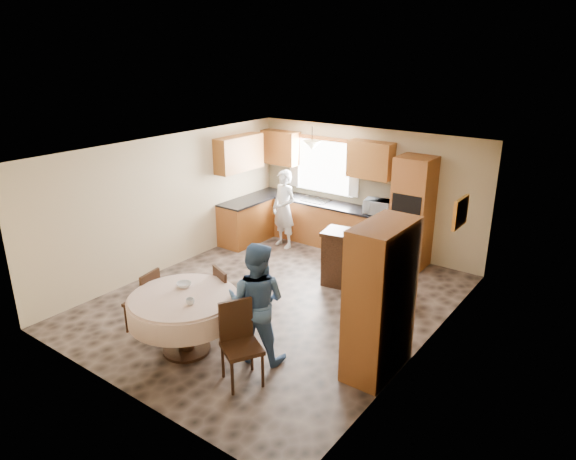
% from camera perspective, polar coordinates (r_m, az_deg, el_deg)
% --- Properties ---
extents(floor, '(5.00, 6.00, 0.01)m').
position_cam_1_polar(floor, '(8.61, -1.33, -7.84)').
color(floor, '#725C4F').
rests_on(floor, ground).
extents(ceiling, '(5.00, 6.00, 0.01)m').
position_cam_1_polar(ceiling, '(7.78, -1.48, 8.72)').
color(ceiling, white).
rests_on(ceiling, wall_back).
extents(wall_back, '(5.00, 0.02, 2.50)m').
position_cam_1_polar(wall_back, '(10.53, 8.67, 4.44)').
color(wall_back, tan).
rests_on(wall_back, floor).
extents(wall_front, '(5.00, 0.02, 2.50)m').
position_cam_1_polar(wall_front, '(6.21, -18.73, -7.50)').
color(wall_front, tan).
rests_on(wall_front, floor).
extents(wall_left, '(0.02, 6.00, 2.50)m').
position_cam_1_polar(wall_left, '(9.77, -13.09, 2.95)').
color(wall_left, tan).
rests_on(wall_left, floor).
extents(wall_right, '(0.02, 6.00, 2.50)m').
position_cam_1_polar(wall_right, '(6.97, 15.13, -4.09)').
color(wall_right, tan).
rests_on(wall_right, floor).
extents(window, '(1.40, 0.03, 1.10)m').
position_cam_1_polar(window, '(10.92, 4.05, 7.05)').
color(window, white).
rests_on(window, wall_back).
extents(curtain_left, '(0.22, 0.02, 1.15)m').
position_cam_1_polar(curtain_left, '(11.27, 0.68, 7.77)').
color(curtain_left, white).
rests_on(curtain_left, wall_back).
extents(curtain_right, '(0.22, 0.02, 1.15)m').
position_cam_1_polar(curtain_right, '(10.49, 7.39, 6.70)').
color(curtain_right, white).
rests_on(curtain_right, wall_back).
extents(base_cab_back, '(3.30, 0.60, 0.88)m').
position_cam_1_polar(base_cab_back, '(10.93, 3.78, 0.74)').
color(base_cab_back, '#B86731').
rests_on(base_cab_back, floor).
extents(counter_back, '(3.30, 0.64, 0.04)m').
position_cam_1_polar(counter_back, '(10.79, 3.83, 3.06)').
color(counter_back, black).
rests_on(counter_back, base_cab_back).
extents(base_cab_left, '(0.60, 1.20, 0.88)m').
position_cam_1_polar(base_cab_left, '(11.01, -4.69, 0.87)').
color(base_cab_left, '#B86731').
rests_on(base_cab_left, floor).
extents(counter_left, '(0.64, 1.20, 0.04)m').
position_cam_1_polar(counter_left, '(10.87, -4.76, 3.17)').
color(counter_left, black).
rests_on(counter_left, base_cab_left).
extents(backsplash, '(3.30, 0.02, 0.55)m').
position_cam_1_polar(backsplash, '(10.95, 4.69, 4.81)').
color(backsplash, beige).
rests_on(backsplash, wall_back).
extents(wall_cab_left, '(0.85, 0.33, 0.72)m').
position_cam_1_polar(wall_cab_left, '(11.32, -0.85, 9.16)').
color(wall_cab_left, '#AE692B').
rests_on(wall_cab_left, wall_back).
extents(wall_cab_right, '(0.90, 0.33, 0.72)m').
position_cam_1_polar(wall_cab_right, '(10.17, 9.16, 7.70)').
color(wall_cab_right, '#AE692B').
rests_on(wall_cab_right, wall_back).
extents(wall_cab_side, '(0.33, 1.20, 0.72)m').
position_cam_1_polar(wall_cab_side, '(10.72, -5.46, 8.47)').
color(wall_cab_side, '#AE692B').
rests_on(wall_cab_side, wall_left).
extents(oven_tower, '(0.66, 0.62, 2.12)m').
position_cam_1_polar(oven_tower, '(9.85, 13.65, 1.88)').
color(oven_tower, '#B86731').
rests_on(oven_tower, floor).
extents(oven_upper, '(0.56, 0.01, 0.45)m').
position_cam_1_polar(oven_upper, '(9.52, 12.99, 2.51)').
color(oven_upper, black).
rests_on(oven_upper, oven_tower).
extents(oven_lower, '(0.56, 0.01, 0.45)m').
position_cam_1_polar(oven_lower, '(9.67, 12.76, -0.32)').
color(oven_lower, black).
rests_on(oven_lower, oven_tower).
extents(pendant, '(0.36, 0.36, 0.18)m').
position_cam_1_polar(pendant, '(10.42, 2.68, 9.39)').
color(pendant, beige).
rests_on(pendant, ceiling).
extents(sideboard, '(1.37, 0.75, 0.93)m').
position_cam_1_polar(sideboard, '(8.95, 7.93, -3.63)').
color(sideboard, '#3A1F0F').
rests_on(sideboard, floor).
extents(space_heater, '(0.43, 0.37, 0.49)m').
position_cam_1_polar(space_heater, '(8.49, 12.15, -6.88)').
color(space_heater, black).
rests_on(space_heater, floor).
extents(cupboard, '(0.53, 1.05, 2.01)m').
position_cam_1_polar(cupboard, '(6.55, 10.23, -7.64)').
color(cupboard, '#B86731').
rests_on(cupboard, floor).
extents(dining_table, '(1.48, 1.48, 0.85)m').
position_cam_1_polar(dining_table, '(7.12, -11.51, -8.49)').
color(dining_table, '#3A1F0F').
rests_on(dining_table, floor).
extents(chair_left, '(0.49, 0.49, 0.96)m').
position_cam_1_polar(chair_left, '(7.80, -15.50, -7.33)').
color(chair_left, '#3A1F0F').
rests_on(chair_left, floor).
extents(chair_back, '(0.55, 0.55, 0.98)m').
position_cam_1_polar(chair_back, '(7.63, -6.71, -7.21)').
color(chair_back, '#3A1F0F').
rests_on(chair_back, floor).
extents(chair_right, '(0.62, 0.62, 1.05)m').
position_cam_1_polar(chair_right, '(6.51, -5.42, -11.89)').
color(chair_right, '#3A1F0F').
rests_on(chair_right, floor).
extents(framed_picture, '(0.06, 0.54, 0.45)m').
position_cam_1_polar(framed_picture, '(7.97, 18.62, 1.88)').
color(framed_picture, gold).
rests_on(framed_picture, wall_right).
extents(microwave, '(0.56, 0.44, 0.28)m').
position_cam_1_polar(microwave, '(10.09, 9.93, 2.57)').
color(microwave, silver).
rests_on(microwave, counter_back).
extents(person_sink, '(0.66, 0.50, 1.63)m').
position_cam_1_polar(person_sink, '(10.61, -0.45, 2.34)').
color(person_sink, silver).
rests_on(person_sink, floor).
extents(person_dining, '(0.96, 0.85, 1.66)m').
position_cam_1_polar(person_dining, '(6.79, -3.51, -8.02)').
color(person_dining, '#3E5E88').
rests_on(person_dining, floor).
extents(bowl_sideboard, '(0.31, 0.31, 0.06)m').
position_cam_1_polar(bowl_sideboard, '(8.93, 6.09, -0.21)').
color(bowl_sideboard, '#B2B2B2').
rests_on(bowl_sideboard, sideboard).
extents(bottle_sideboard, '(0.14, 0.14, 0.33)m').
position_cam_1_polar(bottle_sideboard, '(8.61, 9.75, -0.21)').
color(bottle_sideboard, silver).
rests_on(bottle_sideboard, sideboard).
extents(cup_table, '(0.11, 0.11, 0.09)m').
position_cam_1_polar(cup_table, '(6.77, -10.82, -7.82)').
color(cup_table, '#B2B2B2').
rests_on(cup_table, dining_table).
extents(bowl_table, '(0.24, 0.24, 0.06)m').
position_cam_1_polar(bowl_table, '(7.26, -11.50, -6.00)').
color(bowl_table, '#B2B2B2').
rests_on(bowl_table, dining_table).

